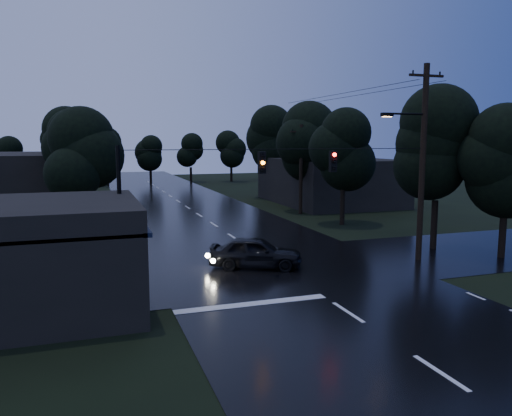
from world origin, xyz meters
TOP-DOWN VIEW (x-y plane):
  - ground at (0.00, 0.00)m, footprint 160.00×160.00m
  - main_road at (0.00, 30.00)m, footprint 12.00×120.00m
  - cross_street at (0.00, 12.00)m, footprint 60.00×9.00m
  - building_far_right at (14.00, 34.00)m, footprint 10.00×14.00m
  - building_far_left at (-14.00, 40.00)m, footprint 10.00×16.00m
  - utility_pole_main at (7.41, 11.00)m, footprint 3.50×0.30m
  - utility_pole_far at (8.30, 28.00)m, footprint 2.00×0.30m
  - anchor_pole_left at (-7.50, 11.00)m, footprint 0.18×0.18m
  - span_signals at (0.56, 10.99)m, footprint 15.00×0.37m
  - tree_corner_near at (10.00, 13.00)m, footprint 4.48×4.48m
  - tree_corner_far at (12.00, 10.00)m, footprint 3.92×3.92m
  - tree_left_a at (-9.00, 22.00)m, footprint 3.92×3.92m
  - tree_left_b at (-9.60, 30.00)m, footprint 4.20×4.20m
  - tree_left_c at (-10.20, 40.00)m, footprint 4.48×4.48m
  - tree_right_a at (9.00, 22.00)m, footprint 4.20×4.20m
  - tree_right_b at (9.60, 30.00)m, footprint 4.48×4.48m
  - tree_right_c at (10.20, 40.00)m, footprint 4.76×4.76m
  - car at (-1.08, 12.20)m, footprint 4.86×3.42m

SIDE VIEW (x-z plane):
  - ground at x=0.00m, z-range 0.00..0.00m
  - main_road at x=0.00m, z-range -0.01..0.01m
  - cross_street at x=0.00m, z-range -0.01..0.01m
  - car at x=-1.08m, z-range 0.00..1.54m
  - building_far_right at x=14.00m, z-range 0.00..4.40m
  - building_far_left at x=-14.00m, z-range 0.00..5.00m
  - anchor_pole_left at x=-7.50m, z-range 0.00..6.00m
  - utility_pole_far at x=8.30m, z-range 0.13..7.63m
  - tree_corner_far at x=12.00m, z-range 1.11..9.37m
  - tree_left_a at x=-9.00m, z-range 1.11..9.37m
  - span_signals at x=0.56m, z-range 4.69..5.80m
  - utility_pole_main at x=7.41m, z-range 0.26..10.26m
  - tree_left_b at x=-9.60m, z-range 1.19..10.04m
  - tree_right_a at x=9.00m, z-range 1.19..10.04m
  - tree_corner_near at x=10.00m, z-range 1.27..10.71m
  - tree_left_c at x=-10.20m, z-range 1.27..10.71m
  - tree_right_b at x=9.60m, z-range 1.27..10.71m
  - tree_right_c at x=10.20m, z-range 1.35..11.38m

